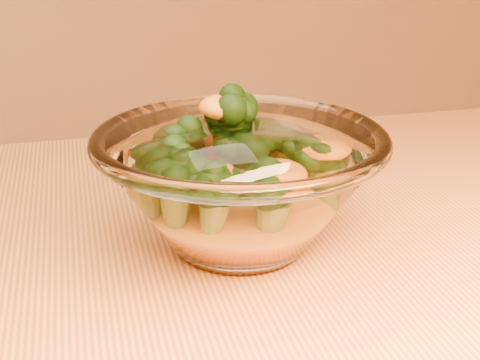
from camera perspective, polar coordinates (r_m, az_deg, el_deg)
The scene contains 3 objects.
glass_bowl at distance 0.54m, azimuth 0.00°, elevation -0.50°, with size 0.23×0.23×0.10m.
cheese_sauce at distance 0.54m, azimuth 0.00°, elevation -2.64°, with size 0.14×0.14×0.04m, color orange.
broccoli_heap at distance 0.54m, azimuth -1.01°, elevation 1.62°, with size 0.16×0.15×0.09m.
Camera 1 is at (-0.02, -0.40, 1.01)m, focal length 50.00 mm.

